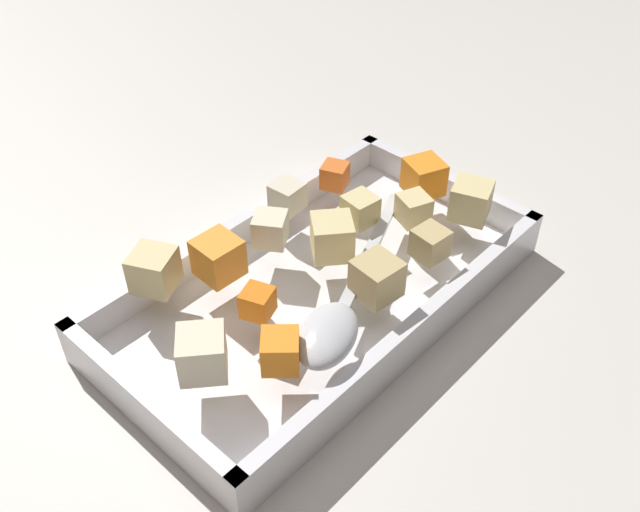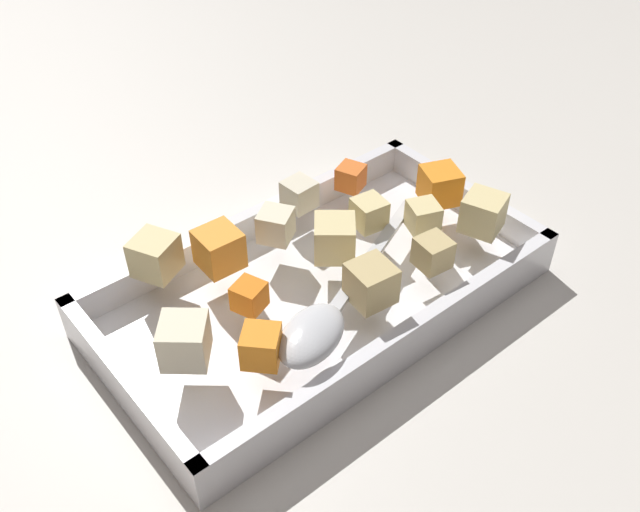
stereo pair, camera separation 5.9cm
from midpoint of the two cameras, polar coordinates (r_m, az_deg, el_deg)
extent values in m
plane|color=beige|center=(0.64, -2.43, -2.29)|extent=(4.00, 4.00, 0.00)
cube|color=silver|center=(0.62, -2.72, -3.27)|extent=(0.38, 0.21, 0.01)
cube|color=silver|center=(0.66, -8.74, 2.04)|extent=(0.38, 0.01, 0.03)
cube|color=silver|center=(0.56, 4.30, -6.38)|extent=(0.38, 0.01, 0.03)
cube|color=silver|center=(0.72, 7.60, 5.45)|extent=(0.01, 0.21, 0.03)
cube|color=silver|center=(0.54, -16.93, -11.45)|extent=(0.01, 0.21, 0.03)
cube|color=orange|center=(0.67, 5.81, 6.21)|extent=(0.04, 0.04, 0.03)
cube|color=orange|center=(0.59, -10.98, -0.24)|extent=(0.03, 0.03, 0.03)
cube|color=orange|center=(0.68, -1.31, 6.34)|extent=(0.03, 0.03, 0.02)
cube|color=orange|center=(0.55, -8.06, -3.83)|extent=(0.03, 0.03, 0.02)
cube|color=orange|center=(0.51, -6.52, -7.70)|extent=(0.04, 0.04, 0.03)
cube|color=tan|center=(0.56, 1.56, -1.92)|extent=(0.04, 0.04, 0.03)
cube|color=#E0CC89|center=(0.64, 0.35, 3.76)|extent=(0.03, 0.03, 0.03)
cube|color=#E0CC89|center=(0.64, 4.85, 3.69)|extent=(0.03, 0.03, 0.03)
cube|color=#E0CC89|center=(0.60, -1.58, 1.58)|extent=(0.05, 0.05, 0.03)
cube|color=#E0CC89|center=(0.65, 9.41, 4.28)|extent=(0.04, 0.04, 0.03)
cube|color=#E0CC89|center=(0.59, -15.93, -1.21)|extent=(0.04, 0.04, 0.03)
cube|color=tan|center=(0.60, 6.01, 0.90)|extent=(0.03, 0.03, 0.03)
cube|color=beige|center=(0.62, -6.74, 2.04)|extent=(0.04, 0.04, 0.03)
cube|color=beige|center=(0.52, -12.67, -7.75)|extent=(0.05, 0.05, 0.03)
cube|color=beige|center=(0.65, -5.22, 4.66)|extent=(0.03, 0.03, 0.03)
ellipsoid|color=silver|center=(0.53, -2.63, -6.49)|extent=(0.08, 0.07, 0.02)
cube|color=silver|center=(0.61, 1.35, 0.46)|extent=(0.15, 0.07, 0.01)
camera|label=1|loc=(0.03, -92.87, -2.46)|focal=40.13mm
camera|label=2|loc=(0.03, 87.13, 2.46)|focal=40.13mm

